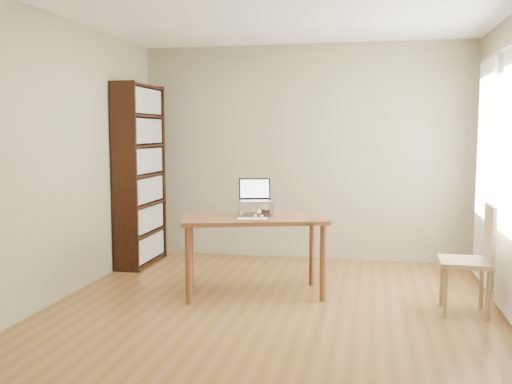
# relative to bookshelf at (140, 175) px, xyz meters

# --- Properties ---
(room) EXTENTS (4.04, 4.54, 2.64)m
(room) POSITION_rel_bookshelf_xyz_m (1.86, -1.54, 0.25)
(room) COLOR brown
(room) RESTS_ON ground
(bookshelf) EXTENTS (0.30, 0.90, 2.10)m
(bookshelf) POSITION_rel_bookshelf_xyz_m (0.00, 0.00, 0.00)
(bookshelf) COLOR black
(bookshelf) RESTS_ON ground
(curtains) EXTENTS (0.03, 1.90, 2.25)m
(curtains) POSITION_rel_bookshelf_xyz_m (3.75, -0.75, 0.12)
(curtains) COLOR white
(curtains) RESTS_ON ground
(desk) EXTENTS (1.48, 1.02, 0.75)m
(desk) POSITION_rel_bookshelf_xyz_m (1.56, -1.00, -0.40)
(desk) COLOR brown
(desk) RESTS_ON ground
(laptop_stand) EXTENTS (0.32, 0.25, 0.13)m
(laptop_stand) POSITION_rel_bookshelf_xyz_m (1.56, -0.92, -0.22)
(laptop_stand) COLOR silver
(laptop_stand) RESTS_ON desk
(laptop) EXTENTS (0.35, 0.33, 0.22)m
(laptop) POSITION_rel_bookshelf_xyz_m (1.56, -0.87, -0.11)
(laptop) COLOR silver
(laptop) RESTS_ON laptop_stand
(keyboard) EXTENTS (0.31, 0.19, 0.02)m
(keyboard) POSITION_rel_bookshelf_xyz_m (1.60, -1.22, -0.29)
(keyboard) COLOR silver
(keyboard) RESTS_ON desk
(coaster) EXTENTS (0.10, 0.10, 0.01)m
(coaster) POSITION_rel_bookshelf_xyz_m (2.13, -1.23, -0.30)
(coaster) COLOR #4F391B
(coaster) RESTS_ON desk
(cat) EXTENTS (0.24, 0.48, 0.15)m
(cat) POSITION_rel_bookshelf_xyz_m (1.59, -0.89, -0.24)
(cat) COLOR #4C413B
(cat) RESTS_ON desk
(chair) EXTENTS (0.43, 0.43, 0.94)m
(chair) POSITION_rel_bookshelf_xyz_m (3.51, -1.22, -0.54)
(chair) COLOR #A28058
(chair) RESTS_ON ground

